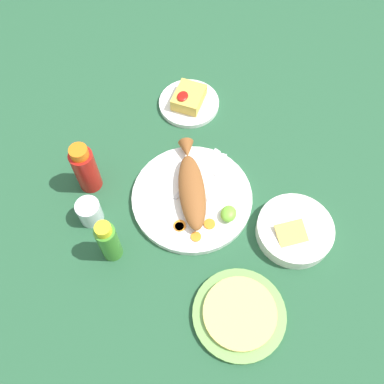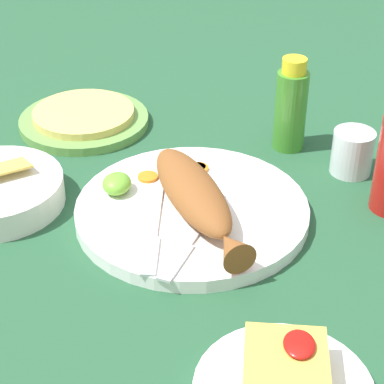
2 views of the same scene
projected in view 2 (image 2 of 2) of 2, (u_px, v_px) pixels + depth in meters
ground_plane at (192, 216)px, 0.90m from camera, size 4.00×4.00×0.00m
main_plate at (192, 211)px, 0.90m from camera, size 0.30×0.30×0.02m
fried_fish at (196, 196)px, 0.87m from camera, size 0.25×0.16×0.05m
fork_near at (191, 240)px, 0.83m from camera, size 0.18×0.07×0.00m
fork_far at (154, 233)px, 0.84m from camera, size 0.19×0.02×0.00m
carrot_slice_near at (195, 167)px, 0.97m from camera, size 0.02×0.02×0.00m
carrot_slice_mid at (195, 168)px, 0.97m from camera, size 0.03×0.03×0.00m
carrot_slice_far at (166, 162)px, 0.98m from camera, size 0.03×0.03×0.00m
carrot_slice_extra at (148, 177)px, 0.95m from camera, size 0.03×0.03×0.00m
lime_wedge_main at (117, 184)px, 0.91m from camera, size 0.04×0.04×0.02m
hot_sauce_bottle_green at (291, 107)px, 1.02m from camera, size 0.05×0.05×0.14m
salt_cup at (352, 155)px, 0.98m from camera, size 0.06×0.06×0.06m
fries_pile at (286, 374)px, 0.64m from camera, size 0.09×0.08×0.04m
tortilla_plate at (84, 121)px, 1.11m from camera, size 0.21×0.21×0.01m
tortilla_stack at (84, 114)px, 1.11m from camera, size 0.16×0.16×0.01m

